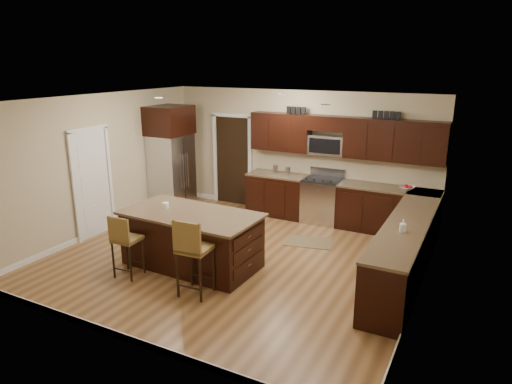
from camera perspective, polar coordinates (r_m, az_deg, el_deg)
The scene contains 22 objects.
floor at distance 8.00m, azimuth -2.48°, elevation -8.21°, with size 6.00×6.00×0.00m, color brown.
ceiling at distance 7.31m, azimuth -2.74°, elevation 11.45°, with size 6.00×6.00×0.00m, color silver.
wall_back at distance 9.95m, azimuth 5.35°, elevation 4.80°, with size 6.00×6.00×0.00m, color tan.
wall_left at distance 9.37m, azimuth -18.74°, elevation 3.30°, with size 5.50×5.50×0.00m, color tan.
wall_right at distance 6.63m, azimuth 20.51°, elevation -1.99°, with size 5.50×5.50×0.00m, color tan.
base_cabinets at distance 8.43m, azimuth 13.83°, elevation -3.98°, with size 4.02×3.96×0.92m.
upper_cabinets at distance 9.38m, azimuth 10.99°, elevation 6.92°, with size 4.00×0.33×0.80m.
range at distance 9.67m, azimuth 8.27°, elevation -1.01°, with size 0.76×0.64×1.11m.
microwave at distance 9.54m, azimuth 8.86°, elevation 5.84°, with size 0.76×0.31×0.40m, color silver.
doorway at distance 10.72m, azimuth -2.93°, elevation 3.93°, with size 0.85×0.03×2.06m, color black.
pantry_door at distance 9.23m, azimuth -19.79°, elevation 0.90°, with size 0.03×0.80×2.04m, color white.
letter_decor at distance 9.36m, azimuth 10.29°, elevation 9.75°, with size 2.20×0.03×0.15m, color black, non-canonical shape.
island at distance 7.63m, azimuth -8.01°, elevation -6.08°, with size 2.29×1.24×0.92m.
stool_left at distance 7.36m, azimuth -16.13°, elevation -5.69°, with size 0.41×0.41×1.02m.
stool_right at distance 6.55m, azimuth -7.98°, elevation -7.06°, with size 0.47×0.47×1.18m.
refrigerator at distance 10.36m, azimuth -10.58°, elevation 4.26°, with size 0.79×0.92×2.35m.
floor_mat at distance 8.69m, azimuth 6.63°, elevation -6.20°, with size 0.87×0.58×0.01m, color brown.
fruit_bowl at distance 9.15m, azimuth 18.39°, elevation 0.47°, with size 0.27×0.27×0.07m, color silver.
soap_bottle at distance 6.89m, azimuth 17.90°, elevation -4.05°, with size 0.08×0.08×0.18m, color #B2B2B2.
canister_tall at distance 9.92m, azimuth 2.44°, elevation 2.84°, with size 0.12×0.12×0.19m, color silver.
canister_short at distance 9.80m, azimuth 4.00°, elevation 2.63°, with size 0.11×0.11×0.18m, color silver.
island_jar at distance 7.74m, azimuth -11.20°, elevation -1.66°, with size 0.10×0.10×0.10m, color white.
Camera 1 is at (3.65, -6.30, 3.30)m, focal length 32.00 mm.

